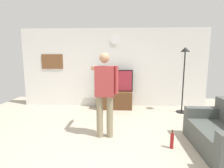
% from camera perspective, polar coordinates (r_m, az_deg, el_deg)
% --- Properties ---
extents(ground_plane, '(8.40, 8.40, 0.00)m').
position_cam_1_polar(ground_plane, '(3.48, -1.05, -20.48)').
color(ground_plane, '#B2A893').
extents(back_wall, '(6.40, 0.10, 2.70)m').
position_cam_1_polar(back_wall, '(6.00, 0.61, 5.33)').
color(back_wall, silver).
rests_on(back_wall, ground_plane).
extents(tv_stand, '(1.17, 0.49, 0.58)m').
position_cam_1_polar(tv_stand, '(5.81, 0.80, -5.36)').
color(tv_stand, brown).
rests_on(tv_stand, ground_plane).
extents(television, '(1.22, 0.07, 0.73)m').
position_cam_1_polar(television, '(5.73, 0.83, 1.11)').
color(television, black).
rests_on(television, tv_stand).
extents(wall_clock, '(0.27, 0.03, 0.27)m').
position_cam_1_polar(wall_clock, '(5.96, 0.92, 14.40)').
color(wall_clock, white).
extents(framed_picture, '(0.75, 0.04, 0.50)m').
position_cam_1_polar(framed_picture, '(6.38, -19.28, 7.08)').
color(framed_picture, brown).
extents(floor_lamp, '(0.32, 0.32, 2.02)m').
position_cam_1_polar(floor_lamp, '(5.65, 22.96, 5.41)').
color(floor_lamp, black).
rests_on(floor_lamp, ground_plane).
extents(person_standing_nearer_lamp, '(0.57, 0.78, 1.80)m').
position_cam_1_polar(person_standing_nearer_lamp, '(3.60, -2.48, -2.12)').
color(person_standing_nearer_lamp, gray).
rests_on(person_standing_nearer_lamp, ground_plane).
extents(beverage_bottle, '(0.07, 0.07, 0.36)m').
position_cam_1_polar(beverage_bottle, '(3.58, 19.34, -17.36)').
color(beverage_bottle, maroon).
rests_on(beverage_bottle, ground_plane).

